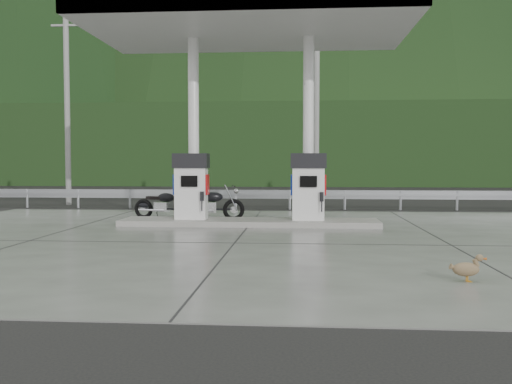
# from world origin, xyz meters

# --- Properties ---
(ground) EXTENTS (160.00, 160.00, 0.00)m
(ground) POSITION_xyz_m (0.00, 0.00, 0.00)
(ground) COLOR black
(ground) RESTS_ON ground
(forecourt_apron) EXTENTS (18.00, 14.00, 0.02)m
(forecourt_apron) POSITION_xyz_m (0.00, 0.00, 0.01)
(forecourt_apron) COLOR #61615D
(forecourt_apron) RESTS_ON ground
(pump_island) EXTENTS (7.00, 1.40, 0.15)m
(pump_island) POSITION_xyz_m (0.00, 2.50, 0.10)
(pump_island) COLOR gray
(pump_island) RESTS_ON forecourt_apron
(gas_pump_left) EXTENTS (0.95, 0.55, 1.80)m
(gas_pump_left) POSITION_xyz_m (-1.60, 2.50, 1.07)
(gas_pump_left) COLOR white
(gas_pump_left) RESTS_ON pump_island
(gas_pump_right) EXTENTS (0.95, 0.55, 1.80)m
(gas_pump_right) POSITION_xyz_m (1.60, 2.50, 1.07)
(gas_pump_right) COLOR white
(gas_pump_right) RESTS_ON pump_island
(canopy_column_left) EXTENTS (0.30, 0.30, 5.00)m
(canopy_column_left) POSITION_xyz_m (-1.60, 2.90, 2.67)
(canopy_column_left) COLOR white
(canopy_column_left) RESTS_ON pump_island
(canopy_column_right) EXTENTS (0.30, 0.30, 5.00)m
(canopy_column_right) POSITION_xyz_m (1.60, 2.90, 2.67)
(canopy_column_right) COLOR white
(canopy_column_right) RESTS_ON pump_island
(canopy_roof) EXTENTS (8.50, 5.00, 0.40)m
(canopy_roof) POSITION_xyz_m (0.00, 2.50, 5.37)
(canopy_roof) COLOR silver
(canopy_roof) RESTS_ON canopy_column_left
(guardrail) EXTENTS (26.00, 0.16, 1.42)m
(guardrail) POSITION_xyz_m (0.00, 8.00, 0.71)
(guardrail) COLOR #A3A6AA
(guardrail) RESTS_ON ground
(road) EXTENTS (60.00, 7.00, 0.01)m
(road) POSITION_xyz_m (0.00, 11.50, 0.00)
(road) COLOR black
(road) RESTS_ON ground
(utility_pole_a) EXTENTS (0.22, 0.22, 8.00)m
(utility_pole_a) POSITION_xyz_m (-8.00, 9.50, 4.00)
(utility_pole_a) COLOR gray
(utility_pole_a) RESTS_ON ground
(utility_pole_b) EXTENTS (0.22, 0.22, 8.00)m
(utility_pole_b) POSITION_xyz_m (2.00, 9.50, 4.00)
(utility_pole_b) COLOR gray
(utility_pole_b) RESTS_ON ground
(tree_band) EXTENTS (80.00, 6.00, 6.00)m
(tree_band) POSITION_xyz_m (0.00, 30.00, 3.00)
(tree_band) COLOR black
(tree_band) RESTS_ON ground
(forested_hills) EXTENTS (100.00, 40.00, 140.00)m
(forested_hills) POSITION_xyz_m (0.00, 60.00, 0.00)
(forested_hills) COLOR black
(forested_hills) RESTS_ON ground
(motorcycle_left) EXTENTS (1.88, 0.95, 0.85)m
(motorcycle_left) POSITION_xyz_m (-2.72, 3.88, 0.45)
(motorcycle_left) COLOR black
(motorcycle_left) RESTS_ON forecourt_apron
(motorcycle_right) EXTENTS (1.99, 1.00, 0.90)m
(motorcycle_right) POSITION_xyz_m (-1.26, 3.56, 0.47)
(motorcycle_right) COLOR black
(motorcycle_right) RESTS_ON forecourt_apron
(duck) EXTENTS (0.47, 0.14, 0.34)m
(duck) POSITION_xyz_m (3.76, -4.60, 0.19)
(duck) COLOR brown
(duck) RESTS_ON forecourt_apron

